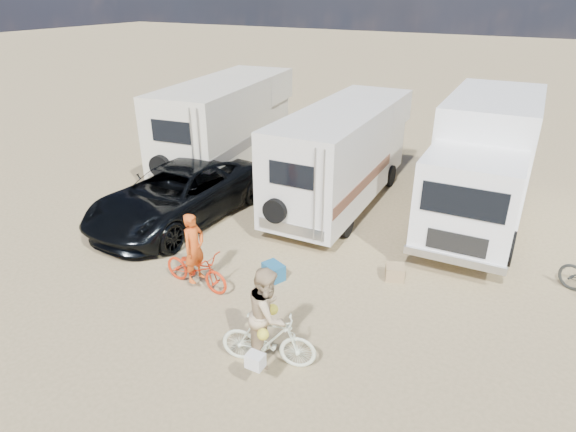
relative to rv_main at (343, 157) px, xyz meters
The scene contains 11 objects.
ground 6.82m from the rv_main, 88.09° to the right, with size 140.00×140.00×0.00m, color tan.
rv_main is the anchor object (origin of this frame).
rv_left 4.95m from the rv_main, 169.74° to the left, with size 2.38×6.80×3.20m, color white, non-canonical shape.
box_truck 3.93m from the rv_main, ahead, with size 2.37×6.89×3.45m, color white, non-canonical shape.
dark_suv 4.99m from the rv_main, 137.10° to the right, with size 2.63×5.70×1.58m, color black.
bike_man 6.07m from the rv_main, 99.55° to the right, with size 0.60×1.71×0.90m, color red.
bike_woman 7.53m from the rv_main, 76.90° to the right, with size 0.48×1.71×1.03m, color silver.
rider_man 6.02m from the rv_main, 99.55° to the right, with size 0.59×0.38×1.61m, color #D95117.
rider_woman 7.49m from the rv_main, 76.90° to the right, with size 0.87×0.68×1.79m, color tan.
cooler 5.00m from the rv_main, 85.62° to the right, with size 0.49×0.35×0.39m, color #1B5680.
crate 4.66m from the rv_main, 50.86° to the right, with size 0.42×0.42×0.33m, color #987C54.
Camera 1 is at (5.00, -6.38, 6.12)m, focal length 30.22 mm.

